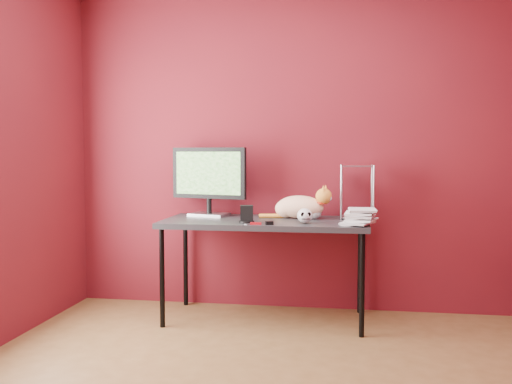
% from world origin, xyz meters
% --- Properties ---
extents(room, '(3.52, 3.52, 2.61)m').
position_xyz_m(room, '(0.00, 0.00, 1.45)').
color(room, brown).
rests_on(room, ground).
extents(desk, '(1.50, 0.70, 0.75)m').
position_xyz_m(desk, '(-0.15, 1.37, 0.70)').
color(desk, black).
rests_on(desk, ground).
extents(monitor, '(0.61, 0.26, 0.53)m').
position_xyz_m(monitor, '(-0.62, 1.55, 1.05)').
color(monitor, '#A4A4A8').
rests_on(monitor, desk).
extents(cat, '(0.55, 0.28, 0.26)m').
position_xyz_m(cat, '(0.10, 1.49, 0.84)').
color(cat, orange).
rests_on(cat, desk).
extents(skull_mug, '(0.11, 0.11, 0.11)m').
position_xyz_m(skull_mug, '(0.15, 1.20, 0.80)').
color(skull_mug, silver).
rests_on(skull_mug, desk).
extents(speaker, '(0.11, 0.11, 0.13)m').
position_xyz_m(speaker, '(-0.25, 1.15, 0.81)').
color(speaker, black).
rests_on(speaker, desk).
extents(book_stack, '(0.26, 0.30, 1.24)m').
position_xyz_m(book_stack, '(0.44, 1.22, 1.37)').
color(book_stack, beige).
rests_on(book_stack, desk).
extents(wire_rack, '(0.25, 0.20, 0.40)m').
position_xyz_m(wire_rack, '(0.52, 1.57, 0.95)').
color(wire_rack, '#A4A4A8').
rests_on(wire_rack, desk).
extents(pocket_knife, '(0.08, 0.03, 0.02)m').
position_xyz_m(pocket_knife, '(-0.18, 1.08, 0.76)').
color(pocket_knife, '#A70C14').
rests_on(pocket_knife, desk).
extents(black_gadget, '(0.06, 0.05, 0.02)m').
position_xyz_m(black_gadget, '(-0.08, 1.08, 0.76)').
color(black_gadget, black).
rests_on(black_gadget, desk).
extents(washer, '(0.05, 0.05, 0.00)m').
position_xyz_m(washer, '(-0.23, 1.08, 0.75)').
color(washer, '#A4A4A8').
rests_on(washer, desk).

